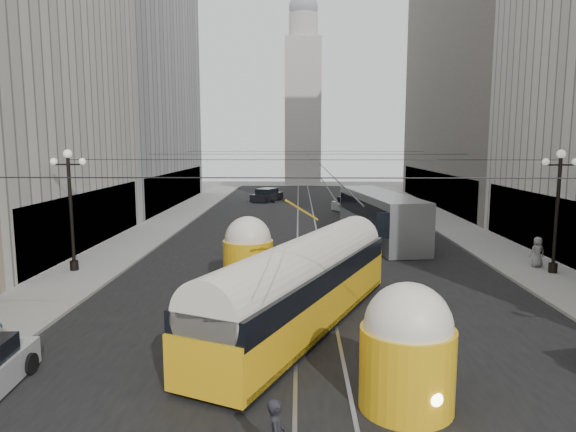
{
  "coord_description": "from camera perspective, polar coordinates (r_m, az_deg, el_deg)",
  "views": [
    {
      "loc": [
        -0.67,
        -8.37,
        6.82
      ],
      "look_at": [
        -1.16,
        14.84,
        3.54
      ],
      "focal_mm": 32.0,
      "sensor_mm": 36.0,
      "label": 1
    }
  ],
  "objects": [
    {
      "name": "streetcar",
      "position": [
        19.22,
        1.68,
        -7.55
      ],
      "size": [
        7.71,
        14.3,
        3.38
      ],
      "color": "gold",
      "rests_on": "ground"
    },
    {
      "name": "sidewalk_right",
      "position": [
        46.63,
        16.96,
        -0.62
      ],
      "size": [
        4.0,
        72.0,
        0.15
      ],
      "primitive_type": "cube",
      "color": "gray",
      "rests_on": "ground"
    },
    {
      "name": "lamppost_right_mid",
      "position": [
        29.68,
        27.76,
        1.17
      ],
      "size": [
        1.86,
        0.44,
        6.37
      ],
      "color": "black",
      "rests_on": "sidewalk_right"
    },
    {
      "name": "city_bus",
      "position": [
        36.93,
        10.13,
        0.18
      ],
      "size": [
        4.54,
        13.54,
        3.37
      ],
      "color": "gray",
      "rests_on": "ground"
    },
    {
      "name": "building_right_far",
      "position": [
        60.78,
        22.01,
        16.46
      ],
      "size": [
        12.6,
        32.6,
        32.6
      ],
      "color": "#514C47",
      "rests_on": "ground"
    },
    {
      "name": "sedan_dark_far",
      "position": [
        61.24,
        -2.36,
        2.3
      ],
      "size": [
        3.81,
        5.26,
        1.54
      ],
      "color": "black",
      "rests_on": "ground"
    },
    {
      "name": "sidewalk_left",
      "position": [
        46.28,
        -12.98,
        -0.54
      ],
      "size": [
        4.0,
        72.0,
        0.15
      ],
      "primitive_type": "cube",
      "color": "gray",
      "rests_on": "ground"
    },
    {
      "name": "rail_right",
      "position": [
        41.46,
        3.15,
        -1.43
      ],
      "size": [
        0.12,
        85.0,
        0.04
      ],
      "primitive_type": "cube",
      "color": "gray",
      "rests_on": "ground"
    },
    {
      "name": "road",
      "position": [
        41.44,
        2.11,
        -1.43
      ],
      "size": [
        20.0,
        85.0,
        0.02
      ],
      "primitive_type": "cube",
      "color": "black",
      "rests_on": "ground"
    },
    {
      "name": "lamppost_left_mid",
      "position": [
        29.1,
        -23.01,
        1.34
      ],
      "size": [
        1.86,
        0.44,
        6.37
      ],
      "color": "black",
      "rests_on": "sidewalk_left"
    },
    {
      "name": "distant_tower",
      "position": [
        88.74,
        1.68,
        13.31
      ],
      "size": [
        6.0,
        6.0,
        31.36
      ],
      "color": "#B2AFA8",
      "rests_on": "ground"
    },
    {
      "name": "rail_left",
      "position": [
        41.43,
        1.08,
        -1.43
      ],
      "size": [
        0.12,
        85.0,
        0.04
      ],
      "primitive_type": "cube",
      "color": "gray",
      "rests_on": "ground"
    },
    {
      "name": "catenary",
      "position": [
        39.88,
        2.35,
        6.69
      ],
      "size": [
        25.0,
        72.0,
        0.23
      ],
      "color": "black",
      "rests_on": "ground"
    },
    {
      "name": "building_left_far",
      "position": [
        60.06,
        -18.2,
        14.82
      ],
      "size": [
        12.6,
        28.6,
        28.6
      ],
      "color": "#999999",
      "rests_on": "ground"
    },
    {
      "name": "sedan_white_far",
      "position": [
        51.29,
        7.09,
        1.14
      ],
      "size": [
        3.85,
        5.31,
        1.55
      ],
      "color": "silver",
      "rests_on": "ground"
    },
    {
      "name": "pedestrian_sidewalk_right",
      "position": [
        31.04,
        25.98,
        -3.61
      ],
      "size": [
        0.88,
        0.62,
        1.67
      ],
      "primitive_type": "imported",
      "rotation": [
        0.0,
        0.0,
        3.3
      ],
      "color": "slate",
      "rests_on": "sidewalk_right"
    }
  ]
}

